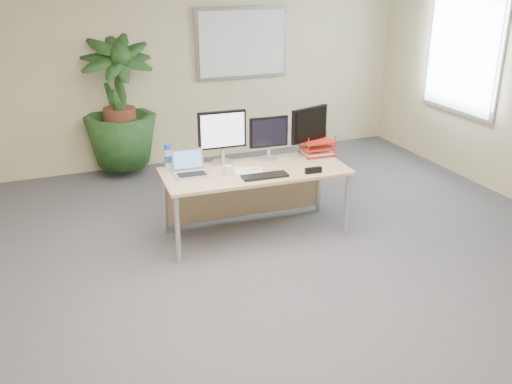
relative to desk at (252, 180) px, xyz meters
name	(u,v)px	position (x,y,z in m)	size (l,w,h in m)	color
floor	(279,321)	(-0.40, -1.57, -0.55)	(8.00, 8.00, 0.00)	#4C4C51
back_wall	(154,64)	(-0.40, 2.43, 0.80)	(7.00, 0.04, 2.70)	beige
whiteboard	(242,43)	(0.80, 2.39, 1.00)	(1.30, 0.04, 0.95)	#A9A9AD
window	(463,51)	(3.07, 0.73, 1.00)	(0.04, 1.30, 1.55)	#A9A9AD
desk	(252,180)	(0.00, 0.00, 0.00)	(1.83, 0.85, 0.69)	tan
floor_plant	(120,119)	(-0.93, 2.13, 0.20)	(0.84, 0.84, 1.50)	#153A19
monitor_left	(222,134)	(-0.23, 0.20, 0.45)	(0.48, 0.22, 0.53)	silver
monitor_right	(269,135)	(0.24, 0.14, 0.40)	(0.40, 0.18, 0.44)	silver
monitor_dark	(309,128)	(0.67, 0.11, 0.44)	(0.45, 0.21, 0.51)	silver
laptop	(190,168)	(-0.62, 0.04, 0.20)	(0.32, 0.28, 0.22)	#B7B7BB
keyboard	(265,176)	(0.01, -0.32, 0.16)	(0.44, 0.15, 0.02)	black
coffee_mug	(227,170)	(-0.30, -0.12, 0.19)	(0.12, 0.08, 0.09)	silver
spiral_notebook	(249,171)	(-0.08, -0.12, 0.15)	(0.28, 0.21, 0.01)	silver
orange_pen	(254,169)	(-0.03, -0.12, 0.16)	(0.01, 0.01, 0.13)	orange
yellow_highlighter	(273,169)	(0.15, -0.16, 0.15)	(0.02, 0.02, 0.12)	#F5FC1A
water_bottle	(168,158)	(-0.78, 0.22, 0.27)	(0.07, 0.07, 0.26)	silver
letter_tray	(317,148)	(0.77, 0.09, 0.21)	(0.34, 0.26, 0.15)	#B52316
stapler	(313,170)	(0.48, -0.39, 0.17)	(0.16, 0.04, 0.05)	black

